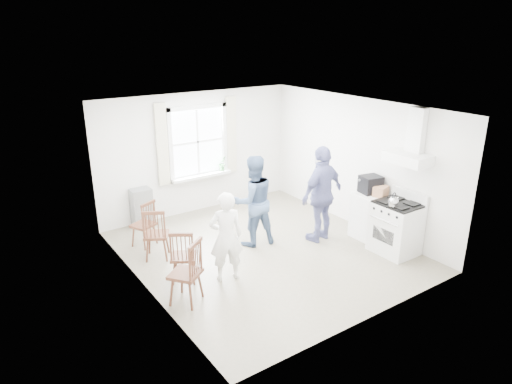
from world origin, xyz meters
The scene contains 17 objects.
room_shell centered at (0.00, 0.00, 1.30)m, with size 4.62×5.12×2.64m.
window_assembly centered at (0.00, 2.45, 1.46)m, with size 1.88×0.24×1.70m.
range_hood centered at (2.07, -1.35, 1.90)m, with size 0.45×0.76×0.94m.
shelf_unit centered at (-1.40, 2.33, 0.40)m, with size 0.40×0.30×0.80m, color gray.
gas_stove centered at (1.91, -1.35, 0.48)m, with size 0.68×0.76×1.12m.
kettle centered at (1.69, -1.41, 1.04)m, with size 0.18×0.18×0.25m.
low_cabinet centered at (1.98, -0.65, 0.45)m, with size 0.50×0.55×0.90m, color white.
stereo_stack centered at (2.01, -0.60, 1.06)m, with size 0.43×0.40×0.33m.
cardboard_box centered at (2.04, -0.84, 0.99)m, with size 0.29×0.20×0.18m, color #A87351.
windsor_chair_a centered at (-1.66, 1.39, 0.55)m, with size 0.50×0.50×0.90m.
windsor_chair_b centered at (-1.70, -0.18, 0.56)m, with size 0.53×0.52×0.91m.
windsor_chair_c centered at (-1.83, -0.76, 0.62)m, with size 0.59×0.59×1.01m.
person_left centered at (-1.07, -0.45, 0.74)m, with size 0.54×0.54×1.49m, color white.
person_mid centered at (0.01, 0.38, 0.85)m, with size 0.83×0.83×1.71m, color #465D82.
person_right centered at (1.17, -0.19, 0.92)m, with size 1.08×1.08×1.84m, color navy.
potted_plant centered at (0.53, 2.36, 1.02)m, with size 0.18×0.18×0.33m, color #337436.
windsor_chair_d centered at (-1.75, 0.78, 0.58)m, with size 0.55×0.54×0.96m.
Camera 1 is at (-4.36, -6.06, 3.81)m, focal length 32.00 mm.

